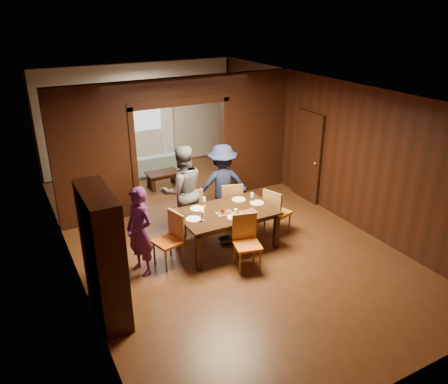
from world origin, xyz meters
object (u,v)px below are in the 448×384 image
person_navy (222,184)px  dining_table (226,229)px  coffee_table (163,180)px  person_grey (183,191)px  sofa (154,163)px  hutch (103,256)px  chair_far_l (189,210)px  chair_left (168,240)px  chair_near (247,244)px  person_purple (140,232)px  chair_far_r (230,203)px  chair_right (278,211)px

person_navy → dining_table: person_navy is taller
coffee_table → person_grey: bearing=-101.2°
sofa → hutch: bearing=66.2°
dining_table → chair_far_l: (-0.38, 0.91, 0.10)m
chair_left → person_grey: bearing=128.7°
dining_table → chair_near: bearing=-92.1°
hutch → person_navy: bearing=32.9°
person_purple → chair_far_l: 1.67m
sofa → chair_far_r: (0.37, -3.66, 0.20)m
coffee_table → hutch: 4.99m
dining_table → chair_far_r: size_ratio=1.84×
sofa → chair_near: size_ratio=2.00×
chair_right → sofa: bearing=-6.0°
chair_right → hutch: size_ratio=0.48×
chair_left → coffee_table: bearing=146.0°
coffee_table → chair_right: size_ratio=0.82×
sofa → chair_right: chair_right is taller
dining_table → hutch: hutch is taller
dining_table → coffee_table: 3.38m
person_navy → chair_left: bearing=47.9°
dining_table → coffee_table: (-0.00, 3.37, -0.18)m
sofa → chair_near: 5.29m
person_grey → coffee_table: 2.61m
sofa → coffee_table: (-0.16, -1.09, -0.08)m
sofa → coffee_table: bearing=84.2°
hutch → chair_far_l: bearing=40.3°
person_grey → person_navy: bearing=-169.5°
person_purple → chair_right: (2.87, 0.07, -0.31)m
person_navy → chair_right: size_ratio=1.75×
person_grey → sofa: bearing=-96.3°
chair_right → chair_far_r: same height
person_navy → person_grey: bearing=21.6°
person_purple → chair_far_r: (2.22, 0.87, -0.31)m
sofa → chair_far_l: size_ratio=2.00×
chair_far_l → chair_near: bearing=98.9°
person_navy → hutch: 3.50m
chair_far_l → coffee_table: bearing=-101.0°
person_grey → chair_far_l: (0.12, 0.00, -0.44)m
coffee_table → chair_right: bearing=-70.7°
person_grey → chair_left: (-0.71, -0.96, -0.44)m
chair_left → chair_far_l: (0.83, 0.96, 0.00)m
person_purple → sofa: bearing=136.0°
sofa → chair_left: chair_left is taller
person_navy → chair_far_l: bearing=22.3°
coffee_table → chair_right: chair_right is taller
person_navy → sofa: bearing=-70.0°
person_grey → chair_near: bearing=109.2°
coffee_table → chair_far_l: (-0.37, -2.46, 0.28)m
person_purple → chair_near: size_ratio=1.63×
chair_left → chair_near: size_ratio=1.00×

